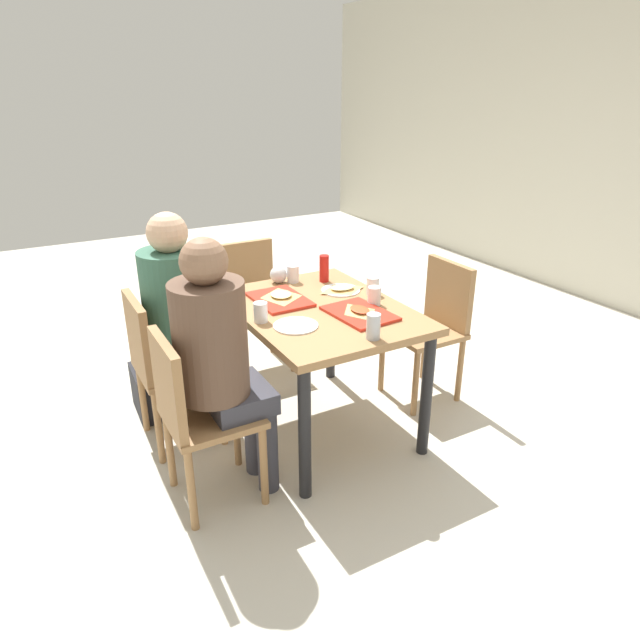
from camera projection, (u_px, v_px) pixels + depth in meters
ground_plane at (320, 427)px, 3.28m from camera, size 10.00×10.00×0.02m
main_table at (320, 324)px, 3.03m from camera, size 1.09×0.83×0.73m
chair_near_left at (161, 360)px, 2.94m from camera, size 0.40×0.40×0.85m
chair_near_right at (193, 409)px, 2.50m from camera, size 0.40×0.40×0.85m
chair_far_side at (434, 320)px, 3.44m from camera, size 0.40×0.40×0.85m
chair_left_end at (253, 296)px, 3.83m from camera, size 0.40×0.40×0.85m
person_in_red at (183, 311)px, 2.91m from camera, size 0.32×0.42×1.26m
person_in_brown_jacket at (219, 352)px, 2.47m from camera, size 0.32×0.42×1.26m
tray_red_near at (280, 299)px, 3.07m from camera, size 0.36×0.26×0.02m
tray_red_far at (360, 313)px, 2.89m from camera, size 0.38×0.29×0.02m
paper_plate_center at (341, 290)px, 3.22m from camera, size 0.22×0.22×0.01m
paper_plate_near_edge at (296, 326)px, 2.75m from camera, size 0.22×0.22×0.01m
pizza_slice_a at (281, 295)px, 3.08m from camera, size 0.25×0.22×0.02m
pizza_slice_b at (360, 310)px, 2.88m from camera, size 0.19×0.14×0.02m
pizza_slice_c at (342, 288)px, 3.21m from camera, size 0.16×0.21×0.02m
plastic_cup_a at (373, 286)px, 3.15m from camera, size 0.07×0.07×0.10m
plastic_cup_b at (261, 312)px, 2.79m from camera, size 0.07×0.07×0.10m
plastic_cup_c at (293, 274)px, 3.35m from camera, size 0.07×0.07×0.10m
plastic_cup_d at (374, 296)px, 3.00m from camera, size 0.07×0.07×0.10m
soda_can at (373, 326)px, 2.60m from camera, size 0.07×0.07×0.12m
condiment_bottle at (324, 268)px, 3.34m from camera, size 0.06×0.06×0.16m
foil_bundle at (278, 275)px, 3.33m from camera, size 0.10×0.10×0.10m
handbag at (149, 391)px, 3.35m from camera, size 0.33×0.17×0.28m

